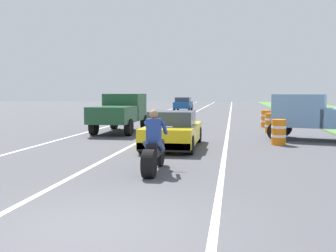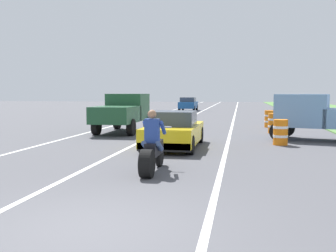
{
  "view_description": "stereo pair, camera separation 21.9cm",
  "coord_description": "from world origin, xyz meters",
  "px_view_note": "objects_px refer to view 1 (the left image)",
  "views": [
    {
      "loc": [
        2.06,
        -5.62,
        2.06
      ],
      "look_at": [
        0.04,
        6.81,
        1.0
      ],
      "focal_mm": 42.89,
      "sensor_mm": 36.0,
      "label": 1
    },
    {
      "loc": [
        2.27,
        -5.58,
        2.06
      ],
      "look_at": [
        0.04,
        6.81,
        1.0
      ],
      "focal_mm": 42.89,
      "sensor_mm": 36.0,
      "label": 2
    }
  ],
  "objects_px": {
    "distant_car_far_ahead": "(183,104)",
    "construction_barrel_far": "(266,119)",
    "construction_barrel_nearest": "(279,132)",
    "motorcycle_with_rider": "(154,150)",
    "sports_car_yellow": "(173,131)",
    "pickup_truck_right_shoulder_light_blue": "(322,115)",
    "construction_barrel_mid": "(271,123)",
    "pickup_truck_left_lane_dark_green": "(120,111)"
  },
  "relations": [
    {
      "from": "construction_barrel_mid",
      "to": "pickup_truck_left_lane_dark_green",
      "type": "bearing_deg",
      "value": -174.15
    },
    {
      "from": "construction_barrel_nearest",
      "to": "pickup_truck_left_lane_dark_green",
      "type": "bearing_deg",
      "value": 152.85
    },
    {
      "from": "pickup_truck_right_shoulder_light_blue",
      "to": "distant_car_far_ahead",
      "type": "bearing_deg",
      "value": 109.27
    },
    {
      "from": "construction_barrel_far",
      "to": "sports_car_yellow",
      "type": "bearing_deg",
      "value": -113.32
    },
    {
      "from": "sports_car_yellow",
      "to": "pickup_truck_left_lane_dark_green",
      "type": "relative_size",
      "value": 0.9
    },
    {
      "from": "motorcycle_with_rider",
      "to": "sports_car_yellow",
      "type": "xyz_separation_m",
      "value": [
        -0.22,
        4.74,
        0.04
      ]
    },
    {
      "from": "motorcycle_with_rider",
      "to": "sports_car_yellow",
      "type": "distance_m",
      "value": 4.74
    },
    {
      "from": "distant_car_far_ahead",
      "to": "construction_barrel_far",
      "type": "bearing_deg",
      "value": -69.82
    },
    {
      "from": "motorcycle_with_rider",
      "to": "pickup_truck_left_lane_dark_green",
      "type": "relative_size",
      "value": 0.46
    },
    {
      "from": "motorcycle_with_rider",
      "to": "distant_car_far_ahead",
      "type": "relative_size",
      "value": 0.55
    },
    {
      "from": "motorcycle_with_rider",
      "to": "pickup_truck_left_lane_dark_green",
      "type": "height_order",
      "value": "pickup_truck_left_lane_dark_green"
    },
    {
      "from": "sports_car_yellow",
      "to": "construction_barrel_mid",
      "type": "height_order",
      "value": "sports_car_yellow"
    },
    {
      "from": "sports_car_yellow",
      "to": "construction_barrel_mid",
      "type": "distance_m",
      "value": 7.38
    },
    {
      "from": "motorcycle_with_rider",
      "to": "sports_car_yellow",
      "type": "bearing_deg",
      "value": 92.68
    },
    {
      "from": "construction_barrel_far",
      "to": "construction_barrel_nearest",
      "type": "bearing_deg",
      "value": -90.93
    },
    {
      "from": "motorcycle_with_rider",
      "to": "construction_barrel_far",
      "type": "height_order",
      "value": "motorcycle_with_rider"
    },
    {
      "from": "pickup_truck_right_shoulder_light_blue",
      "to": "construction_barrel_far",
      "type": "relative_size",
      "value": 5.14
    },
    {
      "from": "construction_barrel_mid",
      "to": "distant_car_far_ahead",
      "type": "distance_m",
      "value": 24.69
    },
    {
      "from": "pickup_truck_left_lane_dark_green",
      "to": "construction_barrel_nearest",
      "type": "xyz_separation_m",
      "value": [
        7.53,
        -3.86,
        -0.6
      ]
    },
    {
      "from": "motorcycle_with_rider",
      "to": "pickup_truck_right_shoulder_light_blue",
      "type": "xyz_separation_m",
      "value": [
        5.74,
        7.98,
        0.51
      ]
    },
    {
      "from": "sports_car_yellow",
      "to": "construction_barrel_far",
      "type": "height_order",
      "value": "sports_car_yellow"
    },
    {
      "from": "sports_car_yellow",
      "to": "motorcycle_with_rider",
      "type": "bearing_deg",
      "value": -87.32
    },
    {
      "from": "motorcycle_with_rider",
      "to": "pickup_truck_left_lane_dark_green",
      "type": "bearing_deg",
      "value": 110.48
    },
    {
      "from": "sports_car_yellow",
      "to": "distant_car_far_ahead",
      "type": "distance_m",
      "value": 29.88
    },
    {
      "from": "pickup_truck_right_shoulder_light_blue",
      "to": "distant_car_far_ahead",
      "type": "xyz_separation_m",
      "value": [
        -9.25,
        26.45,
        -0.33
      ]
    },
    {
      "from": "construction_barrel_nearest",
      "to": "sports_car_yellow",
      "type": "bearing_deg",
      "value": -159.45
    },
    {
      "from": "motorcycle_with_rider",
      "to": "construction_barrel_nearest",
      "type": "height_order",
      "value": "motorcycle_with_rider"
    },
    {
      "from": "sports_car_yellow",
      "to": "pickup_truck_left_lane_dark_green",
      "type": "height_order",
      "value": "pickup_truck_left_lane_dark_green"
    },
    {
      "from": "motorcycle_with_rider",
      "to": "construction_barrel_far",
      "type": "relative_size",
      "value": 2.21
    },
    {
      "from": "construction_barrel_mid",
      "to": "construction_barrel_nearest",
      "type": "bearing_deg",
      "value": -91.38
    },
    {
      "from": "motorcycle_with_rider",
      "to": "construction_barrel_mid",
      "type": "bearing_deg",
      "value": 70.4
    },
    {
      "from": "pickup_truck_left_lane_dark_green",
      "to": "construction_barrel_nearest",
      "type": "distance_m",
      "value": 8.49
    },
    {
      "from": "sports_car_yellow",
      "to": "distant_car_far_ahead",
      "type": "height_order",
      "value": "distant_car_far_ahead"
    },
    {
      "from": "motorcycle_with_rider",
      "to": "construction_barrel_nearest",
      "type": "relative_size",
      "value": 2.21
    },
    {
      "from": "pickup_truck_left_lane_dark_green",
      "to": "construction_barrel_far",
      "type": "xyz_separation_m",
      "value": [
        7.66,
        4.19,
        -0.6
      ]
    },
    {
      "from": "pickup_truck_right_shoulder_light_blue",
      "to": "pickup_truck_left_lane_dark_green",
      "type": "bearing_deg",
      "value": 167.48
    },
    {
      "from": "motorcycle_with_rider",
      "to": "distant_car_far_ahead",
      "type": "bearing_deg",
      "value": 95.82
    },
    {
      "from": "construction_barrel_nearest",
      "to": "construction_barrel_mid",
      "type": "bearing_deg",
      "value": 88.62
    },
    {
      "from": "sports_car_yellow",
      "to": "construction_barrel_nearest",
      "type": "height_order",
      "value": "sports_car_yellow"
    },
    {
      "from": "distant_car_far_ahead",
      "to": "construction_barrel_mid",
      "type": "bearing_deg",
      "value": -72.6
    },
    {
      "from": "sports_car_yellow",
      "to": "pickup_truck_right_shoulder_light_blue",
      "type": "bearing_deg",
      "value": 28.57
    },
    {
      "from": "construction_barrel_far",
      "to": "pickup_truck_left_lane_dark_green",
      "type": "bearing_deg",
      "value": -151.32
    }
  ]
}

